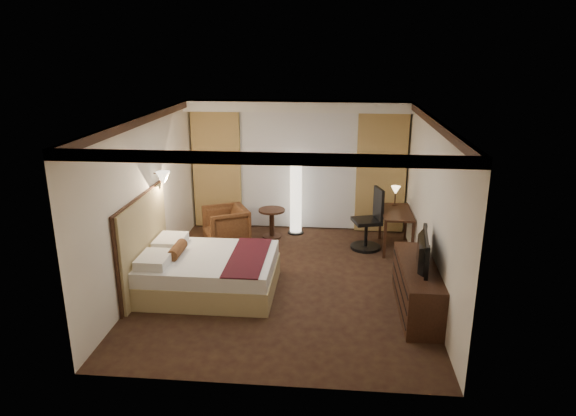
# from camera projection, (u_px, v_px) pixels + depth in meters

# --- Properties ---
(floor) EXTENTS (4.50, 5.50, 0.01)m
(floor) POSITION_uv_depth(u_px,v_px,m) (286.00, 281.00, 8.50)
(floor) COLOR black
(floor) RESTS_ON ground
(ceiling) EXTENTS (4.50, 5.50, 0.01)m
(ceiling) POSITION_uv_depth(u_px,v_px,m) (286.00, 117.00, 7.69)
(ceiling) COLOR white
(ceiling) RESTS_ON back_wall
(back_wall) EXTENTS (4.50, 0.02, 2.70)m
(back_wall) POSITION_uv_depth(u_px,v_px,m) (298.00, 165.00, 10.71)
(back_wall) COLOR beige
(back_wall) RESTS_ON floor
(left_wall) EXTENTS (0.02, 5.50, 2.70)m
(left_wall) POSITION_uv_depth(u_px,v_px,m) (147.00, 200.00, 8.29)
(left_wall) COLOR beige
(left_wall) RESTS_ON floor
(right_wall) EXTENTS (0.02, 5.50, 2.70)m
(right_wall) POSITION_uv_depth(u_px,v_px,m) (431.00, 207.00, 7.89)
(right_wall) COLOR beige
(right_wall) RESTS_ON floor
(crown_molding) EXTENTS (4.50, 5.50, 0.12)m
(crown_molding) POSITION_uv_depth(u_px,v_px,m) (286.00, 121.00, 7.71)
(crown_molding) COLOR black
(crown_molding) RESTS_ON ceiling
(soffit) EXTENTS (4.50, 0.50, 0.20)m
(soffit) POSITION_uv_depth(u_px,v_px,m) (298.00, 106.00, 10.09)
(soffit) COLOR white
(soffit) RESTS_ON ceiling
(curtain_sheer) EXTENTS (2.48, 0.04, 2.45)m
(curtain_sheer) POSITION_uv_depth(u_px,v_px,m) (298.00, 171.00, 10.66)
(curtain_sheer) COLOR silver
(curtain_sheer) RESTS_ON back_wall
(curtain_left_drape) EXTENTS (1.00, 0.14, 2.45)m
(curtain_left_drape) POSITION_uv_depth(u_px,v_px,m) (217.00, 170.00, 10.75)
(curtain_left_drape) COLOR tan
(curtain_left_drape) RESTS_ON back_wall
(curtain_right_drape) EXTENTS (1.00, 0.14, 2.45)m
(curtain_right_drape) POSITION_uv_depth(u_px,v_px,m) (381.00, 173.00, 10.45)
(curtain_right_drape) COLOR tan
(curtain_right_drape) RESTS_ON back_wall
(wall_sconce) EXTENTS (0.24, 0.24, 0.24)m
(wall_sconce) POSITION_uv_depth(u_px,v_px,m) (163.00, 178.00, 8.55)
(wall_sconce) COLOR white
(wall_sconce) RESTS_ON left_wall
(bed) EXTENTS (2.05, 1.60, 0.60)m
(bed) POSITION_uv_depth(u_px,v_px,m) (210.00, 273.00, 8.10)
(bed) COLOR white
(bed) RESTS_ON floor
(headboard) EXTENTS (0.12, 1.90, 1.50)m
(headboard) POSITION_uv_depth(u_px,v_px,m) (144.00, 244.00, 8.06)
(headboard) COLOR tan
(headboard) RESTS_ON floor
(armchair) EXTENTS (1.01, 1.03, 0.81)m
(armchair) POSITION_uv_depth(u_px,v_px,m) (226.00, 224.00, 10.04)
(armchair) COLOR #442614
(armchair) RESTS_ON floor
(side_table) EXTENTS (0.54, 0.54, 0.59)m
(side_table) POSITION_uv_depth(u_px,v_px,m) (272.00, 223.00, 10.41)
(side_table) COLOR black
(side_table) RESTS_ON floor
(floor_lamp) EXTENTS (0.32, 0.32, 1.51)m
(floor_lamp) POSITION_uv_depth(u_px,v_px,m) (296.00, 198.00, 10.49)
(floor_lamp) COLOR white
(floor_lamp) RESTS_ON floor
(desk) EXTENTS (0.55, 1.11, 0.75)m
(desk) POSITION_uv_depth(u_px,v_px,m) (396.00, 230.00, 9.78)
(desk) COLOR black
(desk) RESTS_ON floor
(desk_lamp) EXTENTS (0.18, 0.18, 0.34)m
(desk_lamp) POSITION_uv_depth(u_px,v_px,m) (395.00, 197.00, 10.01)
(desk_lamp) COLOR #FFD899
(desk_lamp) RESTS_ON desk
(office_chair) EXTENTS (0.71, 0.71, 1.20)m
(office_chair) POSITION_uv_depth(u_px,v_px,m) (367.00, 219.00, 9.72)
(office_chair) COLOR black
(office_chair) RESTS_ON floor
(dresser) EXTENTS (0.50, 1.83, 0.71)m
(dresser) POSITION_uv_depth(u_px,v_px,m) (417.00, 288.00, 7.48)
(dresser) COLOR black
(dresser) RESTS_ON floor
(television) EXTENTS (0.71, 1.08, 0.13)m
(television) POSITION_uv_depth(u_px,v_px,m) (418.00, 246.00, 7.29)
(television) COLOR black
(television) RESTS_ON dresser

